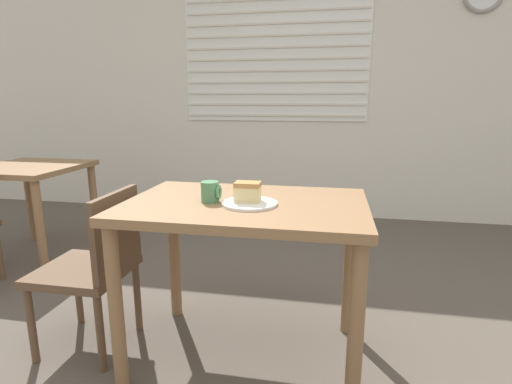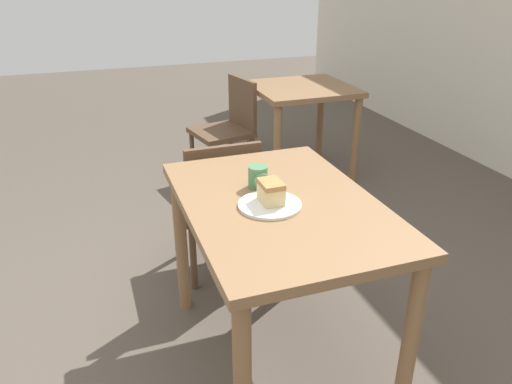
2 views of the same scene
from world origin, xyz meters
TOP-DOWN VIEW (x-y plane):
  - dining_table_near at (-0.05, 0.45)m, footprint 1.07×0.73m
  - dining_table_far at (-1.96, 1.40)m, footprint 0.73×0.75m
  - chair_near_window at (-0.78, 0.39)m, footprint 0.41×0.41m
  - chair_far_corner at (-2.05, 0.82)m, footprint 0.49×0.49m
  - plate at (-0.02, 0.39)m, footprint 0.24×0.24m
  - cake_slice at (-0.03, 0.40)m, footprint 0.11×0.08m
  - coffee_mug at (-0.19, 0.41)m, footprint 0.09×0.08m

SIDE VIEW (x-z plane):
  - chair_near_window at x=-0.78m, z-range 0.04..0.85m
  - chair_far_corner at x=-2.05m, z-range 0.04..0.85m
  - dining_table_far at x=-1.96m, z-range 0.23..0.97m
  - dining_table_near at x=-0.05m, z-range 0.27..1.05m
  - plate at x=-0.02m, z-range 0.78..0.79m
  - coffee_mug at x=-0.19m, z-range 0.78..0.87m
  - cake_slice at x=-0.03m, z-range 0.79..0.88m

